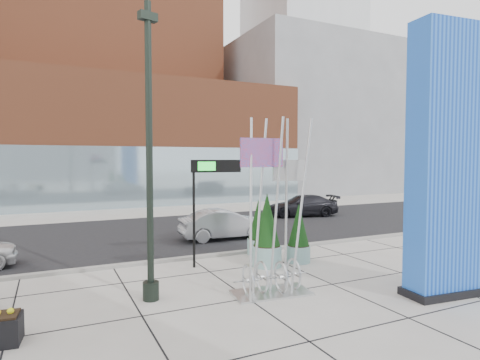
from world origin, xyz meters
name	(u,v)px	position (x,y,z in m)	size (l,w,h in m)	color
ground	(203,293)	(0.00, 0.00, 0.00)	(160.00, 160.00, 0.00)	#9E9991
street_asphalt	(136,235)	(0.00, 10.00, 0.01)	(80.00, 12.00, 0.02)	black
curb_edge	(167,260)	(0.00, 4.00, 0.06)	(80.00, 0.30, 0.12)	gray
tower_podium	(110,142)	(1.00, 27.00, 5.50)	(34.00, 10.00, 11.00)	brown
tower_glass_front	(118,177)	(1.00, 22.20, 2.50)	(34.00, 0.60, 5.00)	#8CA5B2
building_grey_parking	(306,120)	(26.00, 32.00, 9.00)	(20.00, 18.00, 18.00)	slate
building_pale_office	(302,23)	(36.00, 48.00, 27.50)	(16.00, 16.00, 55.00)	#B2B7BC
blue_pylon	(446,166)	(6.29, -3.18, 3.79)	(2.45, 1.28, 7.85)	#0C3AB8
lamp_post	(150,180)	(-1.52, 0.09, 3.39)	(0.56, 0.46, 8.28)	black
public_art_sculpture	(272,248)	(1.83, -0.94, 1.37)	(2.40, 1.39, 5.21)	silver
overhead_street_sign	(211,175)	(1.38, 2.80, 3.40)	(1.86, 0.45, 3.95)	black
round_planter_east	(299,234)	(4.60, 1.80, 1.08)	(0.91, 0.91, 2.28)	#83B1AE
round_planter_mid	(267,232)	(3.20, 1.80, 1.29)	(1.09, 1.09, 2.73)	#83B1AE
round_planter_west	(258,228)	(3.80, 3.60, 1.09)	(0.92, 0.92, 2.30)	#83B1AE
car_silver_mid	(225,224)	(3.79, 7.10, 0.73)	(1.55, 4.45, 1.47)	#9E9FA5
car_dark_east	(302,206)	(11.79, 12.11, 0.73)	(2.04, 5.01, 1.45)	black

